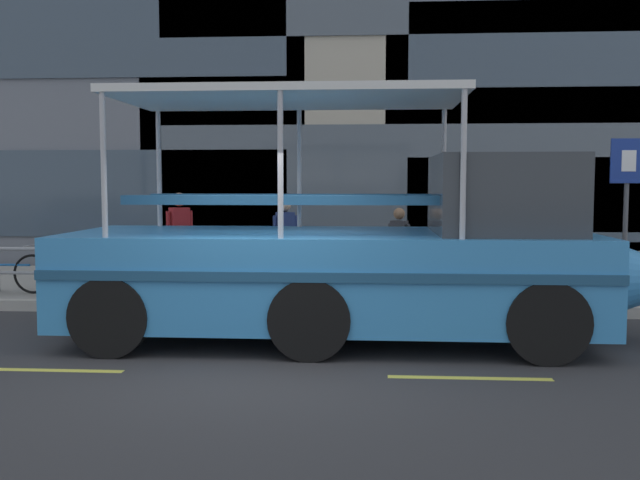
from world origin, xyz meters
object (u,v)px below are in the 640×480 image
object	(u,v)px
pedestrian_near_stern	(180,232)
duck_tour_boat	(366,260)
pedestrian_near_bow	(502,237)
leaned_bicycle	(4,272)
pedestrian_mid_left	(399,242)
parking_sign	(627,190)
pedestrian_mid_right	(285,234)

from	to	relation	value
pedestrian_near_stern	duck_tour_boat	bearing A→B (deg)	-42.05
pedestrian_near_bow	duck_tour_boat	bearing A→B (deg)	-127.42
pedestrian_near_stern	leaned_bicycle	bearing A→B (deg)	-170.15
pedestrian_mid_left	pedestrian_near_stern	world-z (taller)	pedestrian_near_stern
duck_tour_boat	parking_sign	bearing A→B (deg)	33.60
leaned_bicycle	pedestrian_near_stern	distance (m)	3.17
pedestrian_mid_left	pedestrian_near_stern	distance (m)	3.97
duck_tour_boat	pedestrian_mid_right	size ratio (longest dim) A/B	5.26
pedestrian_mid_left	pedestrian_near_stern	bearing A→B (deg)	-178.81
pedestrian_mid_left	pedestrian_near_stern	xyz separation A→B (m)	(-3.96, -0.08, 0.16)
leaned_bicycle	pedestrian_mid_right	bearing A→B (deg)	10.53
leaned_bicycle	duck_tour_boat	world-z (taller)	duck_tour_boat
duck_tour_boat	pedestrian_near_bow	size ratio (longest dim) A/B	5.23
leaned_bicycle	pedestrian_mid_right	xyz separation A→B (m)	(4.92, 0.92, 0.63)
duck_tour_boat	pedestrian_mid_left	size ratio (longest dim) A/B	5.80
parking_sign	pedestrian_mid_right	world-z (taller)	parking_sign
parking_sign	pedestrian_near_stern	size ratio (longest dim) A/B	1.52
pedestrian_mid_right	pedestrian_near_stern	world-z (taller)	pedestrian_near_stern
leaned_bicycle	duck_tour_boat	distance (m)	6.93
parking_sign	pedestrian_mid_left	size ratio (longest dim) A/B	1.79
leaned_bicycle	pedestrian_near_bow	bearing A→B (deg)	3.81
leaned_bicycle	duck_tour_boat	xyz separation A→B (m)	(6.43, -2.53, 0.53)
pedestrian_mid_right	pedestrian_near_stern	size ratio (longest dim) A/B	0.94
pedestrian_near_bow	pedestrian_mid_left	xyz separation A→B (m)	(-1.81, 0.02, -0.10)
leaned_bicycle	pedestrian_mid_right	world-z (taller)	pedestrian_mid_right
parking_sign	leaned_bicycle	size ratio (longest dim) A/B	1.56
pedestrian_near_bow	pedestrian_mid_left	distance (m)	1.82
duck_tour_boat	pedestrian_near_bow	distance (m)	3.93
parking_sign	duck_tour_boat	bearing A→B (deg)	-146.40
parking_sign	pedestrian_near_stern	bearing A→B (deg)	179.26
pedestrian_near_bow	pedestrian_near_stern	xyz separation A→B (m)	(-5.77, -0.06, 0.06)
pedestrian_mid_right	pedestrian_near_stern	distance (m)	1.92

